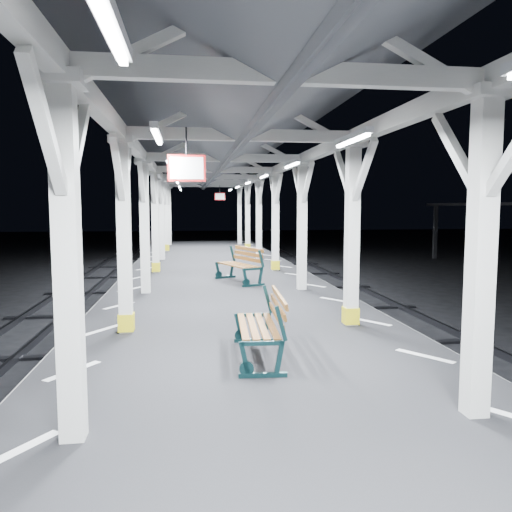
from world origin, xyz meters
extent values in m
plane|color=black|center=(0.00, 0.00, 0.00)|extent=(120.00, 120.00, 0.00)
cube|color=black|center=(0.00, 0.00, 0.50)|extent=(6.00, 50.00, 1.00)
cube|color=silver|center=(-2.45, 0.00, 1.00)|extent=(1.00, 48.00, 0.01)
cube|color=silver|center=(2.45, 0.00, 1.00)|extent=(1.00, 48.00, 0.01)
cube|color=silver|center=(-2.00, -2.00, 2.60)|extent=(0.22, 0.22, 3.20)
cube|color=silver|center=(-2.00, -2.00, 4.26)|extent=(0.40, 0.40, 0.12)
cube|color=silver|center=(-2.00, -1.45, 3.75)|extent=(0.10, 0.99, 0.99)
cube|color=silver|center=(-2.00, -2.55, 3.75)|extent=(0.10, 0.99, 0.99)
cube|color=silver|center=(-2.00, 2.00, 2.60)|extent=(0.22, 0.22, 3.20)
cube|color=silver|center=(-2.00, 2.00, 4.26)|extent=(0.40, 0.40, 0.12)
cube|color=gold|center=(-2.00, 2.00, 1.18)|extent=(0.26, 0.26, 0.30)
cube|color=silver|center=(-2.00, 2.55, 3.75)|extent=(0.10, 0.99, 0.99)
cube|color=silver|center=(-2.00, 1.45, 3.75)|extent=(0.10, 0.99, 0.99)
cube|color=silver|center=(-2.00, 6.00, 2.60)|extent=(0.22, 0.22, 3.20)
cube|color=silver|center=(-2.00, 6.00, 4.26)|extent=(0.40, 0.40, 0.12)
cube|color=silver|center=(-2.00, 6.55, 3.75)|extent=(0.10, 0.99, 0.99)
cube|color=silver|center=(-2.00, 5.45, 3.75)|extent=(0.10, 0.99, 0.99)
cube|color=silver|center=(-2.00, 10.00, 2.60)|extent=(0.22, 0.22, 3.20)
cube|color=silver|center=(-2.00, 10.00, 4.26)|extent=(0.40, 0.40, 0.12)
cube|color=gold|center=(-2.00, 10.00, 1.18)|extent=(0.26, 0.26, 0.30)
cube|color=silver|center=(-2.00, 10.55, 3.75)|extent=(0.10, 0.99, 0.99)
cube|color=silver|center=(-2.00, 9.45, 3.75)|extent=(0.10, 0.99, 0.99)
cube|color=silver|center=(-2.00, 14.00, 2.60)|extent=(0.22, 0.22, 3.20)
cube|color=silver|center=(-2.00, 14.00, 4.26)|extent=(0.40, 0.40, 0.12)
cube|color=silver|center=(-2.00, 14.55, 3.75)|extent=(0.10, 0.99, 0.99)
cube|color=silver|center=(-2.00, 13.45, 3.75)|extent=(0.10, 0.99, 0.99)
cube|color=silver|center=(-2.00, 18.00, 2.60)|extent=(0.22, 0.22, 3.20)
cube|color=silver|center=(-2.00, 18.00, 4.26)|extent=(0.40, 0.40, 0.12)
cube|color=gold|center=(-2.00, 18.00, 1.18)|extent=(0.26, 0.26, 0.30)
cube|color=silver|center=(-2.00, 18.55, 3.75)|extent=(0.10, 0.99, 0.99)
cube|color=silver|center=(-2.00, 17.45, 3.75)|extent=(0.10, 0.99, 0.99)
cube|color=silver|center=(-2.00, 22.00, 2.60)|extent=(0.22, 0.22, 3.20)
cube|color=silver|center=(-2.00, 22.00, 4.26)|extent=(0.40, 0.40, 0.12)
cube|color=silver|center=(-2.00, 22.55, 3.75)|extent=(0.10, 0.99, 0.99)
cube|color=silver|center=(-2.00, 21.45, 3.75)|extent=(0.10, 0.99, 0.99)
cube|color=silver|center=(2.00, -2.00, 2.60)|extent=(0.22, 0.22, 3.20)
cube|color=silver|center=(2.00, -2.00, 4.26)|extent=(0.40, 0.40, 0.12)
cube|color=silver|center=(2.00, -1.45, 3.75)|extent=(0.10, 0.99, 0.99)
cube|color=silver|center=(2.00, 2.00, 2.60)|extent=(0.22, 0.22, 3.20)
cube|color=silver|center=(2.00, 2.00, 4.26)|extent=(0.40, 0.40, 0.12)
cube|color=gold|center=(2.00, 2.00, 1.18)|extent=(0.26, 0.26, 0.30)
cube|color=silver|center=(2.00, 2.55, 3.75)|extent=(0.10, 0.99, 0.99)
cube|color=silver|center=(2.00, 1.45, 3.75)|extent=(0.10, 0.99, 0.99)
cube|color=silver|center=(2.00, 6.00, 2.60)|extent=(0.22, 0.22, 3.20)
cube|color=silver|center=(2.00, 6.00, 4.26)|extent=(0.40, 0.40, 0.12)
cube|color=silver|center=(2.00, 6.55, 3.75)|extent=(0.10, 0.99, 0.99)
cube|color=silver|center=(2.00, 5.45, 3.75)|extent=(0.10, 0.99, 0.99)
cube|color=silver|center=(2.00, 10.00, 2.60)|extent=(0.22, 0.22, 3.20)
cube|color=silver|center=(2.00, 10.00, 4.26)|extent=(0.40, 0.40, 0.12)
cube|color=gold|center=(2.00, 10.00, 1.18)|extent=(0.26, 0.26, 0.30)
cube|color=silver|center=(2.00, 10.55, 3.75)|extent=(0.10, 0.99, 0.99)
cube|color=silver|center=(2.00, 9.45, 3.75)|extent=(0.10, 0.99, 0.99)
cube|color=silver|center=(2.00, 14.00, 2.60)|extent=(0.22, 0.22, 3.20)
cube|color=silver|center=(2.00, 14.00, 4.26)|extent=(0.40, 0.40, 0.12)
cube|color=silver|center=(2.00, 14.55, 3.75)|extent=(0.10, 0.99, 0.99)
cube|color=silver|center=(2.00, 13.45, 3.75)|extent=(0.10, 0.99, 0.99)
cube|color=silver|center=(2.00, 18.00, 2.60)|extent=(0.22, 0.22, 3.20)
cube|color=silver|center=(2.00, 18.00, 4.26)|extent=(0.40, 0.40, 0.12)
cube|color=gold|center=(2.00, 18.00, 1.18)|extent=(0.26, 0.26, 0.30)
cube|color=silver|center=(2.00, 18.55, 3.75)|extent=(0.10, 0.99, 0.99)
cube|color=silver|center=(2.00, 17.45, 3.75)|extent=(0.10, 0.99, 0.99)
cube|color=silver|center=(2.00, 22.00, 2.60)|extent=(0.22, 0.22, 3.20)
cube|color=silver|center=(2.00, 22.00, 4.26)|extent=(0.40, 0.40, 0.12)
cube|color=silver|center=(2.00, 22.55, 3.75)|extent=(0.10, 0.99, 0.99)
cube|color=silver|center=(2.00, 21.45, 3.75)|extent=(0.10, 0.99, 0.99)
cube|color=silver|center=(-2.00, 0.00, 4.38)|extent=(0.18, 48.00, 0.24)
cube|color=silver|center=(2.00, 0.00, 4.38)|extent=(0.18, 48.00, 0.24)
cube|color=silver|center=(0.00, -2.00, 4.38)|extent=(4.20, 0.14, 0.20)
cube|color=silver|center=(0.00, 2.00, 4.38)|extent=(4.20, 0.14, 0.20)
cube|color=silver|center=(0.00, 6.00, 4.38)|extent=(4.20, 0.14, 0.20)
cube|color=silver|center=(0.00, 10.00, 4.38)|extent=(4.20, 0.14, 0.20)
cube|color=silver|center=(0.00, 14.00, 4.38)|extent=(4.20, 0.14, 0.20)
cube|color=silver|center=(0.00, 18.00, 4.38)|extent=(4.20, 0.14, 0.20)
cube|color=silver|center=(0.00, 22.00, 4.38)|extent=(4.20, 0.14, 0.20)
cube|color=silver|center=(0.00, 0.00, 5.30)|extent=(0.16, 48.00, 0.20)
cube|color=#4B4E53|center=(-1.30, 0.00, 4.92)|extent=(2.80, 49.00, 1.45)
cube|color=#4B4E53|center=(1.30, 0.00, 4.92)|extent=(2.80, 49.00, 1.45)
cube|color=silver|center=(-1.30, -4.00, 4.10)|extent=(0.10, 1.35, 0.08)
cube|color=white|center=(-1.30, -4.00, 4.05)|extent=(0.05, 1.25, 0.05)
cube|color=silver|center=(-1.30, 0.00, 4.10)|extent=(0.10, 1.35, 0.08)
cube|color=white|center=(-1.30, 0.00, 4.05)|extent=(0.05, 1.25, 0.05)
cube|color=silver|center=(-1.30, 4.00, 4.10)|extent=(0.10, 1.35, 0.08)
cube|color=white|center=(-1.30, 4.00, 4.05)|extent=(0.05, 1.25, 0.05)
cube|color=silver|center=(-1.30, 8.00, 4.10)|extent=(0.10, 1.35, 0.08)
cube|color=white|center=(-1.30, 8.00, 4.05)|extent=(0.05, 1.25, 0.05)
cube|color=silver|center=(-1.30, 12.00, 4.10)|extent=(0.10, 1.35, 0.08)
cube|color=white|center=(-1.30, 12.00, 4.05)|extent=(0.05, 1.25, 0.05)
cube|color=silver|center=(-1.30, 16.00, 4.10)|extent=(0.10, 1.35, 0.08)
cube|color=white|center=(-1.30, 16.00, 4.05)|extent=(0.05, 1.25, 0.05)
cube|color=silver|center=(-1.30, 20.00, 4.10)|extent=(0.10, 1.35, 0.08)
cube|color=white|center=(-1.30, 20.00, 4.05)|extent=(0.05, 1.25, 0.05)
cube|color=silver|center=(1.30, 0.00, 4.10)|extent=(0.10, 1.35, 0.08)
cube|color=white|center=(1.30, 0.00, 4.05)|extent=(0.05, 1.25, 0.05)
cube|color=silver|center=(1.30, 4.00, 4.10)|extent=(0.10, 1.35, 0.08)
cube|color=white|center=(1.30, 4.00, 4.05)|extent=(0.05, 1.25, 0.05)
cube|color=silver|center=(1.30, 8.00, 4.10)|extent=(0.10, 1.35, 0.08)
cube|color=white|center=(1.30, 8.00, 4.05)|extent=(0.05, 1.25, 0.05)
cube|color=silver|center=(1.30, 12.00, 4.10)|extent=(0.10, 1.35, 0.08)
cube|color=white|center=(1.30, 12.00, 4.05)|extent=(0.05, 1.25, 0.05)
cube|color=silver|center=(1.30, 16.00, 4.10)|extent=(0.10, 1.35, 0.08)
cube|color=white|center=(1.30, 16.00, 4.05)|extent=(0.05, 1.25, 0.05)
cube|color=silver|center=(1.30, 20.00, 4.10)|extent=(0.10, 1.35, 0.08)
cube|color=white|center=(1.30, 20.00, 4.05)|extent=(0.05, 1.25, 0.05)
cylinder|color=black|center=(-0.93, 0.10, 4.02)|extent=(0.02, 0.02, 0.36)
cube|color=red|center=(-0.93, 0.10, 3.67)|extent=(0.50, 0.03, 0.35)
cube|color=white|center=(-0.93, 0.10, 3.67)|extent=(0.44, 0.04, 0.29)
cylinder|color=black|center=(0.62, 17.97, 4.02)|extent=(0.02, 0.02, 0.36)
cube|color=red|center=(0.62, 17.97, 3.67)|extent=(0.50, 0.03, 0.35)
cube|color=white|center=(0.62, 17.97, 3.67)|extent=(0.44, 0.05, 0.29)
cube|color=black|center=(14.00, 22.00, 1.65)|extent=(0.20, 0.20, 3.30)
sphere|color=silver|center=(14.00, 16.00, 3.22)|extent=(0.20, 0.20, 0.20)
sphere|color=silver|center=(14.00, 22.00, 3.22)|extent=(0.20, 0.20, 0.20)
cube|color=#0E292C|center=(-0.01, -0.58, 1.03)|extent=(0.62, 0.10, 0.06)
cube|color=#0E292C|center=(-0.24, -0.57, 1.24)|extent=(0.16, 0.06, 0.48)
cube|color=#0E292C|center=(0.20, -0.59, 1.24)|extent=(0.15, 0.06, 0.48)
cube|color=#0E292C|center=(0.22, -0.59, 1.69)|extent=(0.17, 0.06, 0.45)
cube|color=#0E292C|center=(0.09, 1.08, 1.03)|extent=(0.62, 0.10, 0.06)
cube|color=#0E292C|center=(-0.14, 1.09, 1.24)|extent=(0.16, 0.06, 0.48)
cube|color=#0E292C|center=(0.29, 1.06, 1.24)|extent=(0.15, 0.06, 0.48)
cube|color=#0E292C|center=(0.32, 1.06, 1.69)|extent=(0.17, 0.06, 0.45)
cube|color=brown|center=(-0.17, 0.26, 1.47)|extent=(0.18, 1.58, 0.04)
cube|color=brown|center=(-0.03, 0.25, 1.47)|extent=(0.18, 1.58, 0.04)
cube|color=brown|center=(0.10, 0.24, 1.47)|extent=(0.18, 1.58, 0.04)
cube|color=brown|center=(0.24, 0.24, 1.47)|extent=(0.18, 1.58, 0.04)
cube|color=brown|center=(0.31, 0.23, 1.61)|extent=(0.14, 1.58, 0.10)
cube|color=brown|center=(0.33, 0.23, 1.75)|extent=(0.14, 1.58, 0.10)
cube|color=brown|center=(0.35, 0.23, 1.88)|extent=(0.14, 1.58, 0.10)
cube|color=#0E292C|center=(0.81, 6.66, 1.03)|extent=(0.65, 0.30, 0.07)
cube|color=#0E292C|center=(0.58, 6.57, 1.26)|extent=(0.18, 0.11, 0.51)
cube|color=#0E292C|center=(1.02, 6.74, 1.26)|extent=(0.16, 0.11, 0.51)
cube|color=#0E292C|center=(1.04, 6.74, 1.74)|extent=(0.19, 0.12, 0.49)
cube|color=#0E292C|center=(0.17, 8.31, 1.03)|extent=(0.65, 0.30, 0.07)
cube|color=#0E292C|center=(-0.06, 8.22, 1.26)|extent=(0.18, 0.11, 0.51)
cube|color=#0E292C|center=(0.38, 8.39, 1.26)|extent=(0.16, 0.11, 0.51)
cube|color=#0E292C|center=(0.40, 8.40, 1.74)|extent=(0.19, 0.12, 0.49)
cube|color=brown|center=(0.28, 7.40, 1.50)|extent=(0.70, 1.61, 0.04)
cube|color=brown|center=(0.42, 7.46, 1.50)|extent=(0.70, 1.61, 0.04)
cube|color=brown|center=(0.55, 7.51, 1.50)|extent=(0.70, 1.61, 0.04)
cube|color=brown|center=(0.69, 7.56, 1.50)|extent=(0.70, 1.61, 0.04)
cube|color=brown|center=(0.76, 7.59, 1.66)|extent=(0.66, 1.59, 0.11)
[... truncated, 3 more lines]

